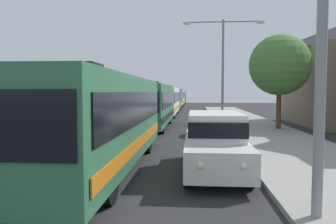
% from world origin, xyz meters
% --- Properties ---
extents(bus_lead, '(2.58, 10.46, 3.21)m').
position_xyz_m(bus_lead, '(-1.30, 13.51, 1.69)').
color(bus_lead, '#33724C').
rests_on(bus_lead, ground_plane).
extents(bus_second_in_line, '(2.58, 10.46, 3.21)m').
position_xyz_m(bus_second_in_line, '(-1.30, 25.69, 1.69)').
color(bus_second_in_line, '#33724C').
rests_on(bus_second_in_line, ground_plane).
extents(bus_middle, '(2.58, 11.71, 3.21)m').
position_xyz_m(bus_middle, '(-1.30, 37.60, 1.69)').
color(bus_middle, silver).
rests_on(bus_middle, ground_plane).
extents(bus_fourth_in_line, '(2.58, 11.16, 3.21)m').
position_xyz_m(bus_fourth_in_line, '(-1.30, 49.88, 1.69)').
color(bus_fourth_in_line, '#284C8C').
rests_on(bus_fourth_in_line, ground_plane).
extents(bus_rear, '(2.58, 11.78, 3.21)m').
position_xyz_m(bus_rear, '(-1.30, 62.28, 1.69)').
color(bus_rear, silver).
rests_on(bus_rear, ground_plane).
extents(bus_tail_end, '(2.58, 11.70, 3.21)m').
position_xyz_m(bus_tail_end, '(-1.30, 74.58, 1.69)').
color(bus_tail_end, '#284C8C').
rests_on(bus_tail_end, ground_plane).
extents(white_suv, '(1.86, 4.99, 1.90)m').
position_xyz_m(white_suv, '(2.40, 13.38, 1.03)').
color(white_suv, white).
rests_on(white_suv, ground_plane).
extents(streetlamp_mid, '(6.46, 0.28, 8.28)m').
position_xyz_m(streetlamp_mid, '(4.10, 29.33, 5.26)').
color(streetlamp_mid, gray).
rests_on(streetlamp_mid, sidewalk).
extents(roadside_tree, '(3.97, 3.97, 6.18)m').
position_xyz_m(roadside_tree, '(7.35, 24.61, 4.33)').
color(roadside_tree, '#4C3823').
rests_on(roadside_tree, sidewalk).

